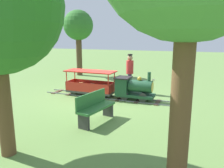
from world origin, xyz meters
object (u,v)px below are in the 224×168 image
passenger_car (90,85)px  park_bench (95,107)px  locomotive (133,88)px  oak_tree_near (78,27)px  conductor_person (130,70)px

passenger_car → park_bench: (2.45, 1.42, -0.01)m
locomotive → oak_tree_near: (-4.10, -4.64, 2.42)m
passenger_car → conductor_person: (-1.12, 1.28, 0.53)m
passenger_car → oak_tree_near: 5.59m
park_bench → oak_tree_near: oak_tree_near is taller
locomotive → park_bench: locomotive is taller
locomotive → oak_tree_near: bearing=-131.5°
oak_tree_near → locomotive: bearing=48.5°
park_bench → oak_tree_near: 8.22m
park_bench → oak_tree_near: (-6.56, -4.30, 2.49)m
passenger_car → conductor_person: conductor_person is taller
locomotive → conductor_person: size_ratio=0.89×
conductor_person → oak_tree_near: oak_tree_near is taller
oak_tree_near → conductor_person: bearing=54.4°
passenger_car → oak_tree_near: bearing=-144.9°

